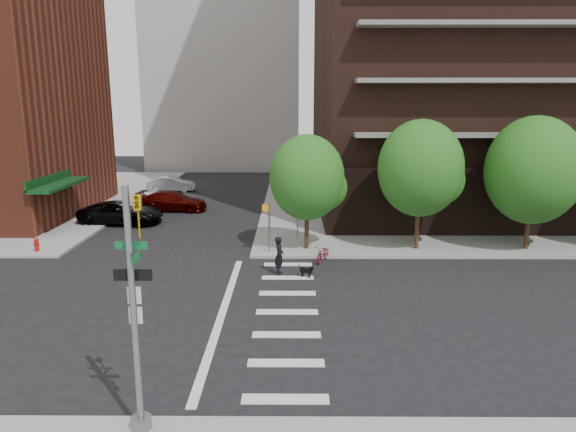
{
  "coord_description": "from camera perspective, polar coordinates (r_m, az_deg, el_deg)",
  "views": [
    {
      "loc": [
        3.15,
        -18.61,
        7.92
      ],
      "look_at": [
        3.0,
        6.0,
        2.5
      ],
      "focal_mm": 32.0,
      "sensor_mm": 36.0,
      "label": 1
    }
  ],
  "objects": [
    {
      "name": "ground",
      "position": [
        20.47,
        -8.68,
        -10.49
      ],
      "size": [
        120.0,
        120.0,
        0.0
      ],
      "primitive_type": "plane",
      "color": "black",
      "rests_on": "ground"
    },
    {
      "name": "parked_car_black",
      "position": [
        36.04,
        -18.01,
        0.35
      ],
      "size": [
        2.99,
        5.69,
        1.53
      ],
      "primitive_type": "imported",
      "rotation": [
        0.0,
        0.0,
        1.49
      ],
      "color": "black",
      "rests_on": "ground"
    },
    {
      "name": "crosswalk",
      "position": [
        20.25,
        -2.39,
        -10.61
      ],
      "size": [
        3.85,
        13.0,
        0.01
      ],
      "color": "silver",
      "rests_on": "ground"
    },
    {
      "name": "dog",
      "position": [
        23.9,
        2.08,
        -6.07
      ],
      "size": [
        0.65,
        0.41,
        0.55
      ],
      "rotation": [
        0.0,
        0.0,
        -0.43
      ],
      "color": "black",
      "rests_on": "ground"
    },
    {
      "name": "traffic_signal",
      "position": [
        12.8,
        -16.49,
        -12.19
      ],
      "size": [
        0.9,
        0.75,
        6.0
      ],
      "color": "slate",
      "rests_on": "sidewalk_s"
    },
    {
      "name": "pedestrian_signal",
      "position": [
        27.23,
        -1.41,
        -0.46
      ],
      "size": [
        2.18,
        0.67,
        2.6
      ],
      "color": "slate",
      "rests_on": "sidewalk_ne"
    },
    {
      "name": "parked_car_silver",
      "position": [
        48.1,
        -12.83,
        3.48
      ],
      "size": [
        1.88,
        4.39,
        1.41
      ],
      "primitive_type": "imported",
      "rotation": [
        0.0,
        0.0,
        1.66
      ],
      "color": "#A6A7AD",
      "rests_on": "ground"
    },
    {
      "name": "tree_b",
      "position": [
        28.16,
        14.48,
        5.14
      ],
      "size": [
        4.5,
        4.5,
        6.65
      ],
      "color": "#301E11",
      "rests_on": "sidewalk_ne"
    },
    {
      "name": "dog_walker",
      "position": [
        24.17,
        -0.98,
        -4.42
      ],
      "size": [
        0.68,
        0.46,
        1.84
      ],
      "primitive_type": "imported",
      "rotation": [
        0.0,
        0.0,
        1.6
      ],
      "color": "black",
      "rests_on": "ground"
    },
    {
      "name": "tree_a",
      "position": [
        27.4,
        2.13,
        4.28
      ],
      "size": [
        4.0,
        4.0,
        5.9
      ],
      "color": "#301E11",
      "rests_on": "sidewalk_ne"
    },
    {
      "name": "tree_c",
      "position": [
        30.2,
        25.62,
        4.6
      ],
      "size": [
        5.0,
        5.0,
        6.8
      ],
      "color": "#301E11",
      "rests_on": "sidewalk_ne"
    },
    {
      "name": "fire_hydrant",
      "position": [
        30.63,
        -26.16,
        -2.8
      ],
      "size": [
        0.24,
        0.24,
        0.73
      ],
      "color": "#A50C0C",
      "rests_on": "sidewalk_nw"
    },
    {
      "name": "scooter",
      "position": [
        26.25,
        3.89,
        -4.18
      ],
      "size": [
        1.2,
        1.74,
        0.87
      ],
      "primitive_type": "imported",
      "rotation": [
        0.0,
        0.0,
        -0.42
      ],
      "color": "maroon",
      "rests_on": "ground"
    },
    {
      "name": "sidewalk_ne",
      "position": [
        46.21,
        22.41,
        1.7
      ],
      "size": [
        39.0,
        33.0,
        0.15
      ],
      "primitive_type": "cube",
      "color": "gray",
      "rests_on": "ground"
    },
    {
      "name": "parked_car_maroon",
      "position": [
        39.47,
        -12.7,
        1.64
      ],
      "size": [
        2.48,
        5.27,
        1.49
      ],
      "primitive_type": "imported",
      "rotation": [
        0.0,
        0.0,
        1.49
      ],
      "color": "#410602",
      "rests_on": "ground"
    }
  ]
}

